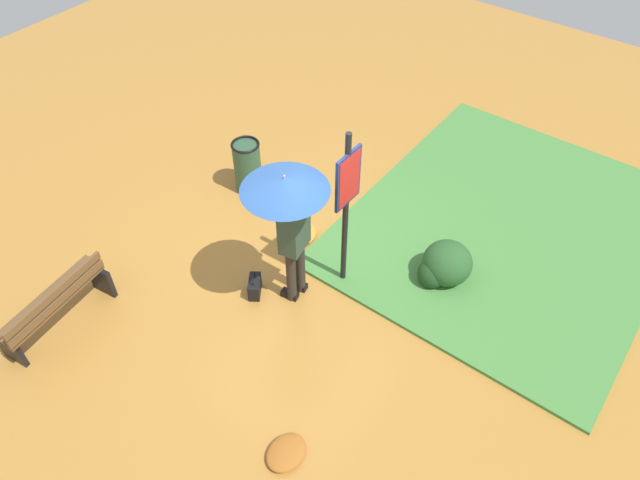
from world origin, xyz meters
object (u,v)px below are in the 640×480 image
Objects in this scene: info_sign_post at (347,196)px; park_bench at (56,305)px; handbag at (255,286)px; person_with_umbrella at (289,207)px; trash_bin at (248,166)px.

info_sign_post reaches higher than park_bench.
info_sign_post reaches higher than handbag.
person_with_umbrella reaches higher than park_bench.
park_bench is (2.63, -2.27, -1.04)m from info_sign_post.
handbag is (0.23, -0.44, -1.42)m from person_with_umbrella.
handbag is (0.86, -0.77, -1.32)m from info_sign_post.
park_bench is 3.26m from trash_bin.
person_with_umbrella reaches higher than handbag.
person_with_umbrella is 0.89× the size of info_sign_post.
trash_bin is (-0.63, -2.19, -1.03)m from info_sign_post.
handbag is at bearing 43.66° from trash_bin.
trash_bin is at bearing -124.09° from person_with_umbrella.
info_sign_post reaches higher than person_with_umbrella.
info_sign_post is 3.63m from park_bench.
trash_bin is (-3.26, 0.08, 0.02)m from park_bench.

